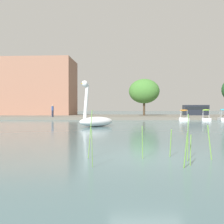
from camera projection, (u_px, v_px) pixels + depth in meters
ground_plane at (148, 156)px, 8.23m from camera, size 529.87×529.87×0.00m
shore_bank_far at (124, 117)px, 46.65m from camera, size 128.98×21.25×0.41m
swan_boat at (96, 119)px, 22.48m from camera, size 3.56×3.38×3.93m
pedal_boat_orange at (184, 117)px, 34.66m from camera, size 1.63×2.38×1.48m
pedal_boat_lime at (206, 118)px, 34.11m from camera, size 1.45×2.01×1.52m
pedal_boat_cyan at (224, 118)px, 34.51m from camera, size 1.47×2.17×1.57m
tree_broadleaf_right at (144, 91)px, 46.51m from camera, size 6.55×5.81×6.58m
person_on_path at (53, 110)px, 37.09m from camera, size 0.30×0.30×1.77m
parked_van at (196, 110)px, 49.02m from camera, size 4.65×1.81×1.93m
apartment_block at (34, 88)px, 52.54m from camera, size 16.52×9.21×11.11m
reed_clump_foreground at (165, 143)px, 7.38m from camera, size 3.67×1.74×1.47m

